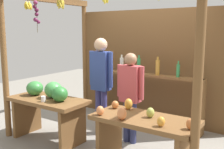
% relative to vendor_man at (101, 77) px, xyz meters
% --- Properties ---
extents(ground_plane, '(12.00, 12.00, 0.00)m').
position_rel_vendor_man_xyz_m(ground_plane, '(0.33, 0.07, -1.03)').
color(ground_plane, gray).
rests_on(ground_plane, ground).
extents(market_stall, '(3.35, 2.23, 2.48)m').
position_rel_vendor_man_xyz_m(market_stall, '(0.32, 0.57, 0.42)').
color(market_stall, brown).
rests_on(market_stall, ground).
extents(fruit_counter_left, '(1.35, 0.64, 0.99)m').
position_rel_vendor_man_xyz_m(fruit_counter_left, '(-0.57, -0.71, -0.39)').
color(fruit_counter_left, brown).
rests_on(fruit_counter_left, ground).
extents(fruit_counter_right, '(1.36, 0.64, 0.87)m').
position_rel_vendor_man_xyz_m(fruit_counter_right, '(1.20, -0.73, -0.48)').
color(fruit_counter_right, brown).
rests_on(fruit_counter_right, ground).
extents(bottle_shelf_unit, '(2.15, 0.22, 1.35)m').
position_rel_vendor_man_xyz_m(bottle_shelf_unit, '(0.47, 0.86, -0.22)').
color(bottle_shelf_unit, brown).
rests_on(bottle_shelf_unit, ground).
extents(vendor_man, '(0.48, 0.23, 1.70)m').
position_rel_vendor_man_xyz_m(vendor_man, '(0.00, 0.00, 0.00)').
color(vendor_man, navy).
rests_on(vendor_man, ground).
extents(vendor_woman, '(0.48, 0.20, 1.47)m').
position_rel_vendor_man_xyz_m(vendor_woman, '(0.62, -0.06, -0.15)').
color(vendor_woman, navy).
rests_on(vendor_woman, ground).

